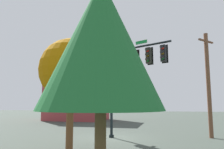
# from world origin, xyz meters

# --- Properties ---
(ground_plane) EXTENTS (120.00, 120.00, 0.00)m
(ground_plane) POSITION_xyz_m (0.00, 0.00, 0.00)
(ground_plane) COLOR #3C453D
(signal_pole_assembly) EXTENTS (5.16, 2.53, 6.93)m
(signal_pole_assembly) POSITION_xyz_m (1.30, -0.65, 5.00)
(signal_pole_assembly) COLOR black
(signal_pole_assembly) RESTS_ON ground_plane
(utility_pole) EXTENTS (1.28, 1.43, 7.89)m
(utility_pole) POSITION_xyz_m (7.15, 1.55, 4.06)
(utility_pole) COLOR brown
(utility_pole) RESTS_ON ground_plane
(fire_hydrant) EXTENTS (0.33, 0.24, 0.83)m
(fire_hydrant) POSITION_xyz_m (-4.25, 1.46, 0.41)
(fire_hydrant) COLOR yellow
(fire_hydrant) RESTS_ON ground_plane
(tree_mid) EXTENTS (2.79, 2.79, 5.43)m
(tree_mid) POSITION_xyz_m (2.66, -11.50, 3.86)
(tree_mid) COLOR brown
(tree_mid) RESTS_ON ground_plane
(tree_far) EXTENTS (3.49, 3.49, 6.08)m
(tree_far) POSITION_xyz_m (-1.03, -5.09, 4.31)
(tree_far) COLOR brown
(tree_far) RESTS_ON ground_plane
(brick_building) EXTENTS (8.79, 7.05, 8.36)m
(brick_building) POSITION_xyz_m (-9.51, 15.99, 4.19)
(brick_building) COLOR #9B383B
(brick_building) RESTS_ON ground_plane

